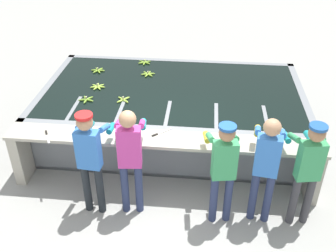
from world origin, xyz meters
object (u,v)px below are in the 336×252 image
worker_4 (308,165)px  banana_bunch_floating_3 (87,99)px  banana_bunch_floating_5 (98,87)px  banana_bunch_floating_1 (148,74)px  worker_1 (130,153)px  worker_3 (266,162)px  banana_bunch_floating_4 (98,70)px  knife_1 (47,135)px  banana_bunch_floating_2 (144,62)px  worker_0 (90,154)px  banana_bunch_floating_0 (123,100)px  worker_2 (223,165)px  knife_0 (159,133)px

worker_4 → banana_bunch_floating_3: bearing=155.7°
banana_bunch_floating_5 → banana_bunch_floating_1: bearing=37.0°
worker_1 → worker_3: (1.82, 0.01, -0.01)m
worker_4 → banana_bunch_floating_5: 3.91m
banana_bunch_floating_4 → knife_1: bearing=-94.5°
banana_bunch_floating_2 → banana_bunch_floating_4: (-0.86, -0.49, 0.00)m
worker_0 → banana_bunch_floating_2: (0.24, 3.28, -0.05)m
worker_4 → banana_bunch_floating_2: 4.18m
banana_bunch_floating_0 → worker_2: bearing=-44.8°
worker_0 → banana_bunch_floating_3: bearing=107.5°
worker_4 → banana_bunch_floating_3: worker_4 is taller
worker_2 → banana_bunch_floating_2: worker_2 is taller
knife_1 → banana_bunch_floating_0: bearing=52.0°
worker_2 → knife_0: size_ratio=5.77×
worker_2 → knife_1: size_ratio=4.96×
worker_2 → banana_bunch_floating_4: worker_2 is taller
banana_bunch_floating_1 → knife_1: (-1.19, -2.25, -0.01)m
banana_bunch_floating_0 → banana_bunch_floating_5: same height
worker_2 → banana_bunch_floating_4: size_ratio=5.71×
banana_bunch_floating_0 → knife_1: bearing=-128.0°
worker_1 → worker_3: size_ratio=1.01×
banana_bunch_floating_0 → banana_bunch_floating_3: (-0.63, -0.05, -0.00)m
knife_0 → worker_2: bearing=-36.4°
worker_3 → banana_bunch_floating_5: 3.47m
banana_bunch_floating_5 → banana_bunch_floating_2: bearing=60.0°
worker_1 → knife_0: size_ratio=6.09×
knife_0 → knife_1: bearing=-172.9°
worker_0 → banana_bunch_floating_5: size_ratio=5.87×
worker_1 → banana_bunch_floating_5: worker_1 is taller
worker_3 → banana_bunch_floating_4: worker_3 is taller
worker_1 → banana_bunch_floating_4: worker_1 is taller
banana_bunch_floating_1 → banana_bunch_floating_4: same height
banana_bunch_floating_4 → banana_bunch_floating_5: 0.72m
banana_bunch_floating_3 → banana_bunch_floating_4: bearing=95.1°
worker_2 → worker_3: 0.57m
banana_bunch_floating_1 → banana_bunch_floating_4: (-1.01, 0.06, 0.00)m
worker_0 → worker_2: size_ratio=1.03×
worker_0 → banana_bunch_floating_1: worker_0 is taller
banana_bunch_floating_4 → knife_1: (-0.18, -2.31, -0.01)m
worker_3 → banana_bunch_floating_3: (-2.87, 1.54, -0.06)m
worker_1 → worker_2: 1.26m
banana_bunch_floating_2 → banana_bunch_floating_3: size_ratio=1.01×
worker_2 → banana_bunch_floating_1: bearing=117.2°
banana_bunch_floating_1 → knife_1: banana_bunch_floating_1 is taller
worker_0 → worker_1: (0.54, 0.05, 0.02)m
worker_0 → knife_1: bearing=148.7°
worker_0 → banana_bunch_floating_0: bearing=85.7°
worker_2 → worker_4: 1.10m
worker_1 → banana_bunch_floating_3: (-1.05, 1.55, -0.07)m
worker_3 → worker_4: worker_3 is taller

